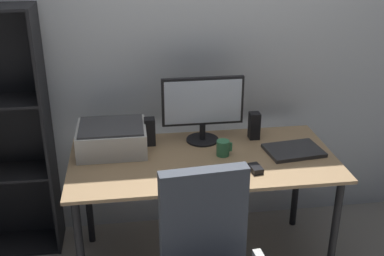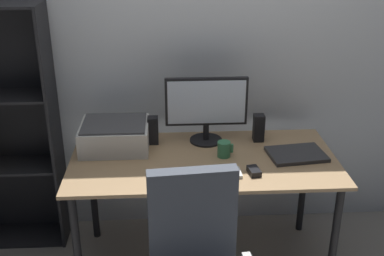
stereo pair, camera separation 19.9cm
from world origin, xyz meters
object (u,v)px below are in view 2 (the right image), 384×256
at_px(speaker_left, 153,130).
at_px(bookshelf, 2,132).
at_px(keyboard, 214,174).
at_px(desk, 204,171).
at_px(monitor, 206,106).
at_px(mouse, 254,171).
at_px(laptop, 296,154).
at_px(speaker_right, 259,128).
at_px(coffee_mug, 224,149).
at_px(printer, 115,135).

xyz_separation_m(speaker_left, bookshelf, (-0.96, 0.15, -0.05)).
bearing_deg(keyboard, desk, 99.57).
relative_size(keyboard, speaker_left, 1.71).
height_order(monitor, keyboard, monitor).
bearing_deg(speaker_left, mouse, -37.58).
relative_size(laptop, speaker_left, 1.88).
height_order(laptop, speaker_right, speaker_right).
height_order(coffee_mug, printer, printer).
xyz_separation_m(laptop, printer, (-1.06, 0.17, 0.07)).
relative_size(coffee_mug, laptop, 0.29).
bearing_deg(monitor, speaker_right, -1.40).
bearing_deg(mouse, keyboard, 171.61).
xyz_separation_m(desk, monitor, (0.03, 0.23, 0.32)).
height_order(coffee_mug, speaker_left, speaker_left).
distance_m(keyboard, speaker_left, 0.55).
xyz_separation_m(mouse, speaker_left, (-0.55, 0.42, 0.07)).
distance_m(speaker_right, printer, 0.88).
height_order(speaker_left, speaker_right, same).
bearing_deg(printer, monitor, 6.01).
bearing_deg(mouse, speaker_left, 133.14).
distance_m(printer, bookshelf, 0.76).
bearing_deg(desk, speaker_left, 142.38).
height_order(desk, mouse, mouse).
bearing_deg(keyboard, coffee_mug, 68.44).
xyz_separation_m(desk, speaker_left, (-0.29, 0.22, 0.17)).
xyz_separation_m(mouse, bookshelf, (-1.51, 0.57, 0.01)).
bearing_deg(monitor, printer, -173.99).
height_order(desk, speaker_right, speaker_right).
bearing_deg(monitor, coffee_mug, -67.91).
bearing_deg(bookshelf, keyboard, -23.89).
bearing_deg(coffee_mug, keyboard, -109.58).
bearing_deg(mouse, laptop, 25.68).
height_order(keyboard, speaker_left, speaker_left).
distance_m(laptop, speaker_right, 0.30).
relative_size(desk, laptop, 4.78).
distance_m(speaker_right, bookshelf, 1.61).
distance_m(keyboard, coffee_mug, 0.24).
distance_m(keyboard, bookshelf, 1.41).
bearing_deg(coffee_mug, mouse, -57.59).
distance_m(monitor, laptop, 0.60).
bearing_deg(laptop, speaker_right, 122.43).
bearing_deg(speaker_left, desk, -37.62).
relative_size(monitor, keyboard, 1.71).
bearing_deg(keyboard, monitor, 89.13).
relative_size(monitor, speaker_left, 2.92).
distance_m(mouse, laptop, 0.35).
distance_m(mouse, bookshelf, 1.61).
relative_size(mouse, laptop, 0.30).
xyz_separation_m(monitor, printer, (-0.55, -0.06, -0.15)).
distance_m(desk, speaker_left, 0.40).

